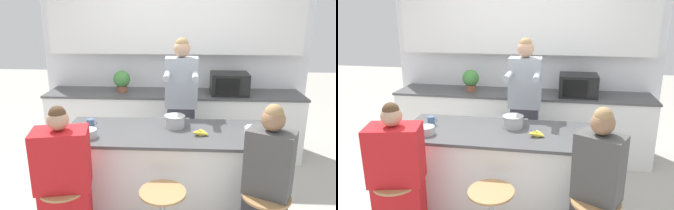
% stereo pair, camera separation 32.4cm
% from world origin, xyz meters
% --- Properties ---
extents(ground_plane, '(16.00, 16.00, 0.00)m').
position_xyz_m(ground_plane, '(0.00, 0.00, 0.00)').
color(ground_plane, '#B2ADA3').
extents(wall_back, '(3.85, 0.22, 2.70)m').
position_xyz_m(wall_back, '(0.00, 1.72, 1.54)').
color(wall_back, white).
rests_on(wall_back, ground_plane).
extents(back_counter, '(3.57, 0.62, 0.93)m').
position_xyz_m(back_counter, '(0.00, 1.43, 0.47)').
color(back_counter, white).
rests_on(back_counter, ground_plane).
extents(kitchen_island, '(2.08, 0.80, 0.90)m').
position_xyz_m(kitchen_island, '(0.00, 0.00, 0.46)').
color(kitchen_island, black).
rests_on(kitchen_island, ground_plane).
extents(person_cooking, '(0.38, 0.54, 1.76)m').
position_xyz_m(person_cooking, '(0.12, 0.70, 0.88)').
color(person_cooking, '#383842').
rests_on(person_cooking, ground_plane).
extents(person_wrapped_blanket, '(0.49, 0.37, 1.35)m').
position_xyz_m(person_wrapped_blanket, '(-0.82, -0.66, 0.63)').
color(person_wrapped_blanket, red).
rests_on(person_wrapped_blanket, ground_plane).
extents(person_seated_near, '(0.42, 0.38, 1.39)m').
position_xyz_m(person_seated_near, '(0.84, -0.66, 0.64)').
color(person_seated_near, '#333338').
rests_on(person_seated_near, ground_plane).
extents(cooking_pot, '(0.30, 0.21, 0.12)m').
position_xyz_m(cooking_pot, '(0.06, 0.13, 0.97)').
color(cooking_pot, '#B7BABC').
rests_on(cooking_pot, kitchen_island).
extents(fruit_bowl, '(0.17, 0.17, 0.08)m').
position_xyz_m(fruit_bowl, '(-0.74, -0.19, 0.94)').
color(fruit_bowl, '#B7BABC').
rests_on(fruit_bowl, kitchen_island).
extents(mixing_bowl_steel, '(0.20, 0.20, 0.06)m').
position_xyz_m(mixing_bowl_steel, '(0.85, -0.00, 0.93)').
color(mixing_bowl_steel, white).
rests_on(mixing_bowl_steel, kitchen_island).
extents(coffee_cup_near, '(0.11, 0.08, 0.09)m').
position_xyz_m(coffee_cup_near, '(-0.79, 0.07, 0.95)').
color(coffee_cup_near, '#4C7099').
rests_on(coffee_cup_near, kitchen_island).
extents(banana_bunch, '(0.17, 0.12, 0.06)m').
position_xyz_m(banana_bunch, '(0.32, -0.08, 0.93)').
color(banana_bunch, yellow).
rests_on(banana_bunch, kitchen_island).
extents(microwave, '(0.51, 0.40, 0.29)m').
position_xyz_m(microwave, '(0.77, 1.40, 1.08)').
color(microwave, black).
rests_on(microwave, back_counter).
extents(potted_plant, '(0.24, 0.24, 0.30)m').
position_xyz_m(potted_plant, '(-0.73, 1.43, 1.10)').
color(potted_plant, '#93563D').
rests_on(potted_plant, back_counter).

